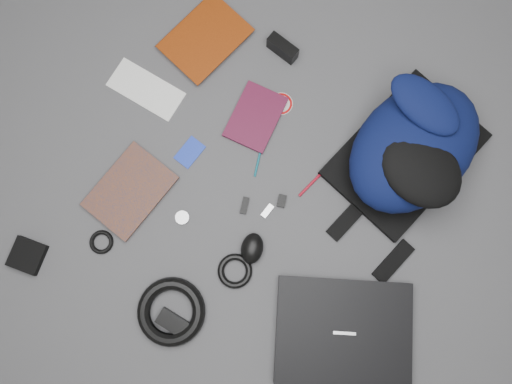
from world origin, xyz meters
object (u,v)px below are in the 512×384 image
at_px(backpack, 414,147).
at_px(comic_book, 107,173).
at_px(pouch, 27,255).
at_px(laptop, 343,332).
at_px(power_brick, 176,325).
at_px(textbook_red, 184,19).
at_px(mouse, 252,248).
at_px(dvd_case, 255,117).
at_px(compact_camera, 283,48).

height_order(backpack, comic_book, backpack).
bearing_deg(pouch, laptop, 10.19).
height_order(comic_book, power_brick, power_brick).
bearing_deg(backpack, textbook_red, -169.31).
bearing_deg(laptop, comic_book, 149.63).
relative_size(backpack, pouch, 5.25).
bearing_deg(backpack, mouse, -105.02).
distance_m(laptop, pouch, 0.97).
height_order(power_brick, pouch, power_brick).
xyz_separation_m(textbook_red, comic_book, (-0.01, -0.55, -0.00)).
bearing_deg(dvd_case, power_brick, -85.16).
bearing_deg(power_brick, laptop, 28.62).
distance_m(textbook_red, comic_book, 0.55).
bearing_deg(compact_camera, comic_book, -105.22).
bearing_deg(mouse, backpack, 43.80).
xyz_separation_m(textbook_red, dvd_case, (0.34, -0.21, -0.01)).
relative_size(laptop, textbook_red, 1.51).
bearing_deg(mouse, laptop, -30.15).
relative_size(dvd_case, pouch, 2.08).
xyz_separation_m(backpack, comic_book, (-0.83, -0.42, -0.09)).
bearing_deg(backpack, laptop, -67.66).
bearing_deg(textbook_red, dvd_case, -10.70).
xyz_separation_m(comic_book, power_brick, (0.39, -0.33, 0.00)).
xyz_separation_m(textbook_red, compact_camera, (0.34, 0.03, 0.01)).
bearing_deg(comic_book, textbook_red, 104.39).
distance_m(laptop, dvd_case, 0.71).
height_order(textbook_red, power_brick, same).
relative_size(laptop, mouse, 4.20).
xyz_separation_m(laptop, textbook_red, (-0.84, 0.71, -0.01)).
bearing_deg(comic_book, mouse, 10.99).
height_order(dvd_case, compact_camera, compact_camera).
xyz_separation_m(power_brick, pouch, (-0.50, 0.00, -0.00)).
height_order(backpack, compact_camera, backpack).
bearing_deg(textbook_red, laptop, -19.61).
relative_size(laptop, compact_camera, 3.84).
relative_size(comic_book, mouse, 2.71).
bearing_deg(textbook_red, pouch, -77.06).
height_order(laptop, compact_camera, compact_camera).
distance_m(backpack, dvd_case, 0.49).
distance_m(comic_book, compact_camera, 0.68).
distance_m(power_brick, pouch, 0.50).
bearing_deg(backpack, pouch, -121.42).
xyz_separation_m(comic_book, compact_camera, (0.34, 0.58, 0.02)).
bearing_deg(backpack, power_brick, -100.22).
xyz_separation_m(dvd_case, mouse, (0.16, -0.38, 0.02)).
relative_size(power_brick, pouch, 1.23).
bearing_deg(mouse, textbook_red, 118.98).
distance_m(dvd_case, power_brick, 0.68).
distance_m(mouse, power_brick, 0.32).
distance_m(laptop, comic_book, 0.86).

